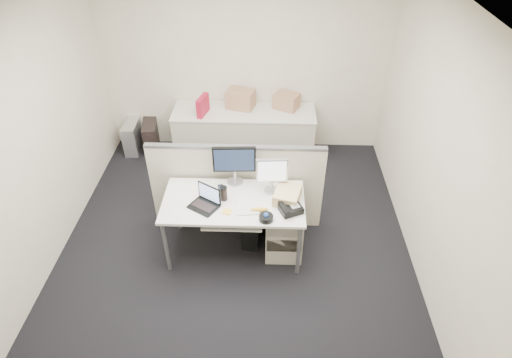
{
  "coord_description": "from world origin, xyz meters",
  "views": [
    {
      "loc": [
        0.36,
        -3.42,
        3.68
      ],
      "look_at": [
        0.23,
        0.15,
        0.91
      ],
      "focal_mm": 30.0,
      "sensor_mm": 36.0,
      "label": 1
    }
  ],
  "objects_px": {
    "desk_phone": "(291,209)",
    "laptop": "(203,199)",
    "monitor_main": "(234,165)",
    "desk": "(234,205)"
  },
  "relations": [
    {
      "from": "desk",
      "to": "monitor_main",
      "type": "height_order",
      "value": "monitor_main"
    },
    {
      "from": "desk_phone",
      "to": "laptop",
      "type": "bearing_deg",
      "value": 154.14
    },
    {
      "from": "desk",
      "to": "laptop",
      "type": "bearing_deg",
      "value": -159.67
    },
    {
      "from": "laptop",
      "to": "desk_phone",
      "type": "distance_m",
      "value": 0.9
    },
    {
      "from": "monitor_main",
      "to": "laptop",
      "type": "relative_size",
      "value": 1.61
    },
    {
      "from": "monitor_main",
      "to": "laptop",
      "type": "bearing_deg",
      "value": -127.46
    },
    {
      "from": "laptop",
      "to": "desk_phone",
      "type": "bearing_deg",
      "value": 29.43
    },
    {
      "from": "laptop",
      "to": "desk",
      "type": "bearing_deg",
      "value": 51.99
    },
    {
      "from": "monitor_main",
      "to": "laptop",
      "type": "xyz_separation_m",
      "value": [
        -0.29,
        -0.43,
        -0.12
      ]
    },
    {
      "from": "monitor_main",
      "to": "desk_phone",
      "type": "distance_m",
      "value": 0.79
    }
  ]
}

